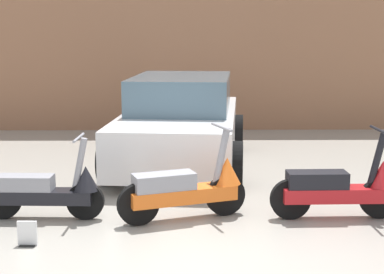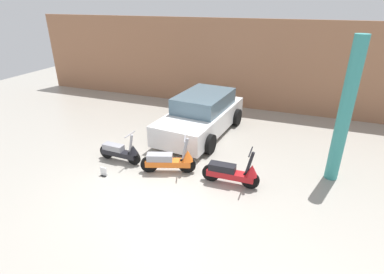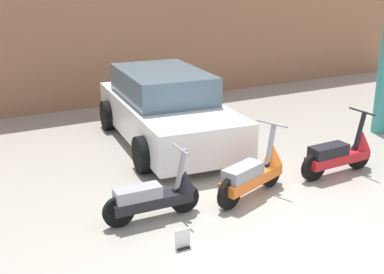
# 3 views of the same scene
# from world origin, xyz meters

# --- Properties ---
(ground_plane) EXTENTS (28.00, 28.00, 0.00)m
(ground_plane) POSITION_xyz_m (0.00, 0.00, 0.00)
(ground_plane) COLOR #9E998E
(wall_back) EXTENTS (19.60, 0.12, 3.77)m
(wall_back) POSITION_xyz_m (0.00, 7.33, 1.89)
(wall_back) COLOR #9E6B4C
(wall_back) RESTS_ON ground_plane
(scooter_front_left) EXTENTS (1.42, 0.51, 0.99)m
(scooter_front_left) POSITION_xyz_m (-1.60, 1.07, 0.35)
(scooter_front_left) COLOR black
(scooter_front_left) RESTS_ON ground_plane
(scooter_front_right) EXTENTS (1.50, 0.78, 1.09)m
(scooter_front_right) POSITION_xyz_m (0.03, 1.04, 0.39)
(scooter_front_right) COLOR black
(scooter_front_right) RESTS_ON ground_plane
(scooter_front_center) EXTENTS (1.53, 0.55, 1.07)m
(scooter_front_center) POSITION_xyz_m (1.81, 1.05, 0.38)
(scooter_front_center) COLOR black
(scooter_front_center) RESTS_ON ground_plane
(car_rear_left) EXTENTS (2.36, 4.38, 1.44)m
(car_rear_left) POSITION_xyz_m (-0.08, 4.00, 0.69)
(car_rear_left) COLOR white
(car_rear_left) RESTS_ON ground_plane
(placard_near_left_scooter) EXTENTS (0.20, 0.13, 0.26)m
(placard_near_left_scooter) POSITION_xyz_m (-1.63, 0.21, 0.11)
(placard_near_left_scooter) COLOR black
(placard_near_left_scooter) RESTS_ON ground_plane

